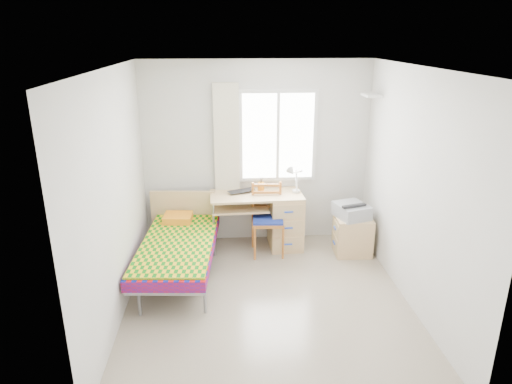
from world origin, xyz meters
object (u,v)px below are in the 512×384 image
Objects in this scene: cabinet at (352,235)px; printer at (352,210)px; desk at (280,218)px; chair at (268,215)px; bed at (178,245)px.

printer reaches higher than cabinet.
chair is (-0.20, -0.17, 0.12)m from desk.
printer is at bearing -1.98° from chair.
chair is at bearing 175.67° from cabinet.
bed is 1.55m from desk.
bed is 2.37m from printer.
desk is at bearing 146.43° from printer.
chair reaches higher than printer.
chair is 1.86× the size of cabinet.
chair is 1.82× the size of printer.
chair is 1.14m from printer.
printer is (-0.03, 0.02, 0.36)m from cabinet.
desk is (1.38, 0.70, 0.03)m from bed.
cabinet is (1.17, -0.14, -0.29)m from chair.
bed is at bearing 173.28° from printer.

